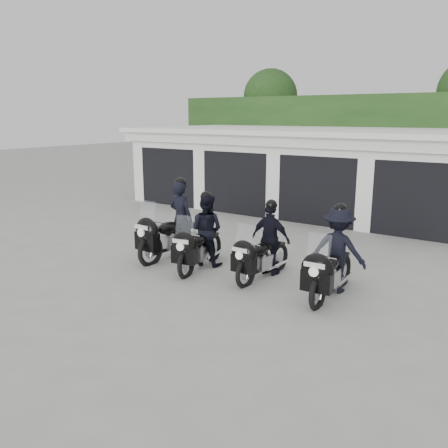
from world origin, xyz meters
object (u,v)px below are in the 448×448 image
Objects in this scene: police_bike_a at (172,226)px; police_bike_d at (335,255)px; police_bike_c at (266,244)px; police_bike_b at (203,235)px.

police_bike_d is at bearing 1.21° from police_bike_a.
police_bike_c is at bearing 172.88° from police_bike_d.
police_bike_a is at bearing 159.83° from police_bike_b.
police_bike_b is (1.08, -0.19, -0.04)m from police_bike_a.
police_bike_c is (2.63, 0.04, -0.06)m from police_bike_a.
police_bike_c is at bearing 3.49° from police_bike_a.
police_bike_a reaches higher than police_bike_c.
police_bike_a is 2.63m from police_bike_c.
police_bike_a is 4.25m from police_bike_d.
police_bike_b is 1.03× the size of police_bike_c.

